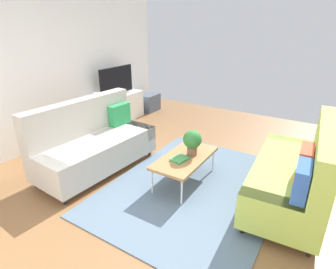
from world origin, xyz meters
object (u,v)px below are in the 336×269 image
at_px(potted_plant, 192,141).
at_px(table_book_0, 180,159).
at_px(coffee_table, 185,158).
at_px(storage_trunk, 149,102).
at_px(tv, 117,82).
at_px(vase_0, 96,97).
at_px(couch_green, 296,173).
at_px(bottle_0, 106,96).
at_px(couch_beige, 94,143).
at_px(tv_console, 118,109).

bearing_deg(potted_plant, table_book_0, 163.60).
relative_size(coffee_table, storage_trunk, 2.12).
bearing_deg(tv, vase_0, 173.12).
height_order(coffee_table, storage_trunk, storage_trunk).
bearing_deg(couch_green, storage_trunk, 56.16).
relative_size(tv, storage_trunk, 1.92).
bearing_deg(storage_trunk, table_book_0, -137.60).
distance_m(couch_green, coffee_table, 1.45).
distance_m(table_book_0, vase_0, 2.83).
bearing_deg(bottle_0, couch_beige, -142.40).
relative_size(couch_beige, tv, 1.95).
xyz_separation_m(potted_plant, table_book_0, (-0.23, 0.07, -0.21)).
bearing_deg(tv, storage_trunk, -4.16).
relative_size(tv, table_book_0, 4.17).
xyz_separation_m(tv, bottle_0, (-0.40, -0.02, -0.23)).
height_order(potted_plant, bottle_0, bottle_0).
bearing_deg(potted_plant, coffee_table, 152.56).
bearing_deg(coffee_table, couch_green, -78.60).
relative_size(tv_console, tv, 1.40).
distance_m(tv_console, vase_0, 0.71).
distance_m(potted_plant, table_book_0, 0.32).
relative_size(storage_trunk, potted_plant, 1.38).
bearing_deg(potted_plant, couch_beige, 108.31).
bearing_deg(potted_plant, bottle_0, 69.39).
xyz_separation_m(coffee_table, table_book_0, (-0.13, 0.01, 0.04)).
bearing_deg(vase_0, table_book_0, -111.43).
xyz_separation_m(couch_green, coffee_table, (-0.29, 1.42, -0.05)).
distance_m(table_book_0, bottle_0, 2.82).
bearing_deg(table_book_0, bottle_0, 64.42).
bearing_deg(storage_trunk, potted_plant, -134.23).
distance_m(tv, table_book_0, 3.06).
bearing_deg(bottle_0, couch_green, -101.36).
height_order(potted_plant, vase_0, vase_0).
distance_m(tv_console, table_book_0, 3.04).
distance_m(tv, storage_trunk, 1.32).
relative_size(couch_green, tv, 1.95).
relative_size(couch_beige, storage_trunk, 3.75).
xyz_separation_m(couch_beige, coffee_table, (0.38, -1.42, -0.05)).
bearing_deg(vase_0, coffee_table, -108.86).
xyz_separation_m(coffee_table, bottle_0, (1.08, 2.55, 0.33)).
distance_m(couch_beige, vase_0, 1.79).
bearing_deg(couch_beige, tv, -144.65).
bearing_deg(table_book_0, vase_0, 68.57).
bearing_deg(table_book_0, couch_green, -73.87).
distance_m(coffee_table, storage_trunk, 3.59).
distance_m(tv_console, potted_plant, 3.00).
bearing_deg(couch_green, vase_0, 77.95).
xyz_separation_m(couch_green, tv, (1.19, 3.99, 0.51)).
bearing_deg(couch_beige, couch_green, 106.93).
height_order(coffee_table, potted_plant, potted_plant).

